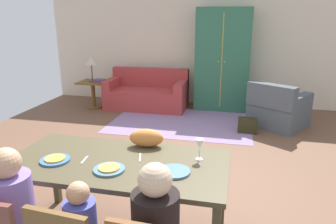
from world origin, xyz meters
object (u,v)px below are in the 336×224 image
at_px(couch, 147,94).
at_px(side_table, 93,90).
at_px(book_lower, 98,81).
at_px(person_man, 19,224).
at_px(plate_near_man, 55,160).
at_px(plate_near_child, 109,169).
at_px(armchair, 278,109).
at_px(book_upper, 99,80).
at_px(wine_glass, 200,145).
at_px(handbag, 247,125).
at_px(dining_table, 118,168).
at_px(table_lamp, 91,61).
at_px(armoire, 223,60).
at_px(plate_near_woman, 174,171).
at_px(cat, 146,138).

xyz_separation_m(couch, side_table, (-1.14, -0.26, 0.07)).
xyz_separation_m(side_table, book_lower, (0.16, -0.05, 0.22)).
bearing_deg(book_lower, person_man, -72.28).
relative_size(plate_near_man, plate_near_child, 1.00).
relative_size(armchair, book_upper, 5.37).
distance_m(wine_glass, handbag, 3.01).
relative_size(dining_table, book_lower, 8.47).
relative_size(armchair, table_lamp, 2.19).
bearing_deg(book_upper, wine_glass, -55.06).
distance_m(wine_glass, table_lamp, 4.70).
bearing_deg(person_man, side_table, 109.30).
height_order(dining_table, table_lamp, table_lamp).
relative_size(armoire, book_upper, 9.55).
bearing_deg(armoire, plate_near_woman, -90.96).
distance_m(side_table, handbag, 3.40).
relative_size(plate_near_woman, person_man, 0.23).
xyz_separation_m(person_man, book_upper, (-1.44, 4.57, 0.11)).
bearing_deg(plate_near_child, book_lower, 115.71).
distance_m(plate_near_woman, armchair, 3.81).
bearing_deg(plate_near_man, side_table, 111.57).
height_order(wine_glass, cat, wine_glass).
relative_size(dining_table, couch, 1.09).
relative_size(person_man, armchair, 0.94).
xyz_separation_m(plate_near_woman, couch, (-1.49, 4.31, -0.47)).
relative_size(plate_near_man, wine_glass, 1.34).
xyz_separation_m(dining_table, book_upper, (-1.95, 3.93, -0.07)).
distance_m(cat, book_lower, 4.13).
xyz_separation_m(wine_glass, book_upper, (-2.62, 3.75, -0.27)).
bearing_deg(book_lower, side_table, 161.85).
relative_size(plate_near_woman, side_table, 0.43).
height_order(plate_near_child, plate_near_woman, same).
distance_m(armchair, armoire, 1.63).
relative_size(wine_glass, person_man, 0.17).
xyz_separation_m(armchair, handbag, (-0.52, -0.45, -0.19)).
distance_m(plate_near_child, cat, 0.56).
relative_size(wine_glass, side_table, 0.32).
bearing_deg(plate_near_child, cat, 74.44).
bearing_deg(table_lamp, dining_table, -61.76).
bearing_deg(cat, armchair, 57.17).
bearing_deg(table_lamp, armoire, 11.11).
height_order(side_table, table_lamp, table_lamp).
distance_m(cat, table_lamp, 4.26).
height_order(dining_table, book_upper, dining_table).
bearing_deg(plate_near_woman, armoire, 89.04).
relative_size(book_lower, handbag, 0.69).
distance_m(plate_near_man, person_man, 0.58).
distance_m(cat, couch, 4.05).
relative_size(dining_table, plate_near_child, 7.46).
relative_size(dining_table, armchair, 1.58).
height_order(plate_near_woman, wine_glass, wine_glass).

